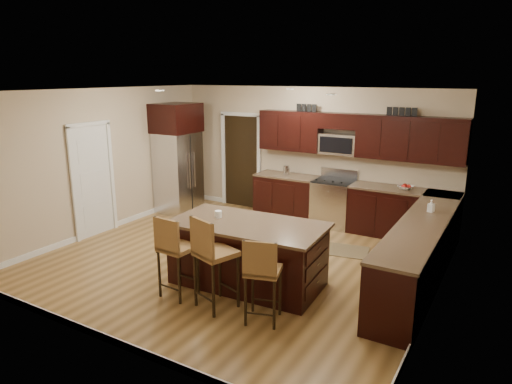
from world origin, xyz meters
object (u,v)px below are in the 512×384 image
Objects in this scene: stool_right at (262,271)px; refrigerator at (178,157)px; stool_left at (174,248)px; stool_mid at (211,253)px; range at (333,203)px; island at (248,255)px.

stool_right is 0.46× the size of refrigerator.
stool_mid reaches higher than stool_left.
range is 3.46m from refrigerator.
stool_mid is at bearing -91.61° from range.
stool_right is at bearing -53.15° from island.
stool_left reaches higher than island.
range is 4.00m from stool_right.
range is 3.10m from island.
stool_left is 4.13m from refrigerator.
stool_right reaches higher than island.
stool_mid is at bearing -45.05° from refrigerator.
stool_mid is 4.53m from refrigerator.
stool_left is at bearing -129.85° from island.
stool_mid is (0.61, -0.00, 0.05)m from stool_left.
island is at bearing 57.16° from stool_left.
stool_left is 0.93× the size of stool_mid.
refrigerator reaches higher than stool_right.
island is 0.91m from stool_mid.
range is 0.50× the size of island.
island is 2.05× the size of stool_right.
island is at bearing 113.90° from stool_right.
refrigerator reaches higher than island.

